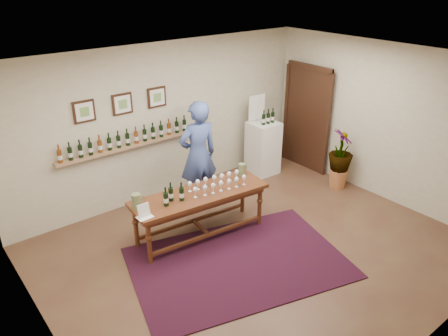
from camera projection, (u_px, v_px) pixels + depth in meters
ground at (257, 251)px, 6.63m from camera, size 6.00×6.00×0.00m
room_shell at (274, 122)px, 8.67m from camera, size 6.00×6.00×6.00m
rug at (238, 263)px, 6.36m from camera, size 3.47×2.76×0.02m
tasting_table at (200, 199)px, 6.75m from camera, size 2.22×0.90×0.77m
table_glasses at (217, 183)px, 6.81m from camera, size 1.35×0.51×0.18m
table_bottles at (172, 192)px, 6.39m from camera, size 0.32×0.19×0.33m
pitcher_left at (137, 202)px, 6.21m from camera, size 0.17×0.17×0.24m
pitcher_right at (242, 170)px, 7.22m from camera, size 0.16×0.16×0.21m
menu_card at (144, 211)px, 6.03m from camera, size 0.22×0.16×0.20m
display_pedestal at (263, 148)px, 8.94m from camera, size 0.56×0.56×1.09m
pedestal_bottles at (268, 116)px, 8.59m from camera, size 0.32×0.10×0.32m
info_sign at (257, 107)px, 8.71m from camera, size 0.40×0.03×0.55m
potted_plant at (340, 159)px, 8.29m from camera, size 0.76×0.76×1.02m
person at (198, 155)px, 7.51m from camera, size 0.76×0.55×1.94m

